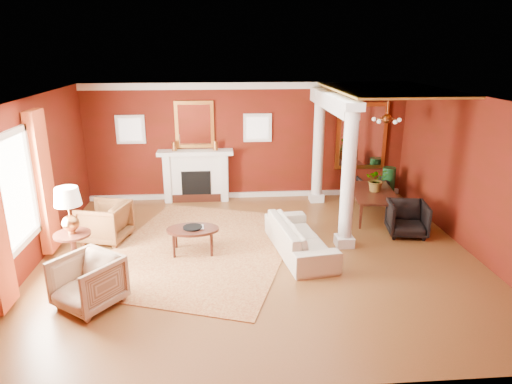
{
  "coord_description": "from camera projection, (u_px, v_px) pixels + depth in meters",
  "views": [
    {
      "loc": [
        -0.66,
        -7.74,
        3.77
      ],
      "look_at": [
        -0.03,
        0.31,
        1.15
      ],
      "focal_mm": 32.0,
      "sensor_mm": 36.0,
      "label": 1
    }
  ],
  "objects": [
    {
      "name": "ground",
      "position": [
        259.0,
        255.0,
        8.55
      ],
      "size": [
        8.0,
        8.0,
        0.0
      ],
      "primitive_type": "plane",
      "color": "brown",
      "rests_on": "ground"
    },
    {
      "name": "room_shell",
      "position": [
        259.0,
        150.0,
        7.93
      ],
      "size": [
        8.04,
        7.04,
        2.92
      ],
      "color": "#5E130D",
      "rests_on": "ground"
    },
    {
      "name": "fireplace",
      "position": [
        196.0,
        175.0,
        11.4
      ],
      "size": [
        1.85,
        0.42,
        1.29
      ],
      "color": "white",
      "rests_on": "ground"
    },
    {
      "name": "overmantel_mirror",
      "position": [
        194.0,
        125.0,
        11.14
      ],
      "size": [
        0.95,
        0.07,
        1.15
      ],
      "color": "gold",
      "rests_on": "fireplace"
    },
    {
      "name": "flank_window_left",
      "position": [
        130.0,
        129.0,
        11.07
      ],
      "size": [
        0.7,
        0.07,
        0.7
      ],
      "color": "white",
      "rests_on": "room_shell"
    },
    {
      "name": "flank_window_right",
      "position": [
        258.0,
        128.0,
        11.3
      ],
      "size": [
        0.7,
        0.07,
        0.7
      ],
      "color": "white",
      "rests_on": "room_shell"
    },
    {
      "name": "left_window",
      "position": [
        19.0,
        199.0,
        7.25
      ],
      "size": [
        0.21,
        2.55,
        2.6
      ],
      "color": "white",
      "rests_on": "room_shell"
    },
    {
      "name": "column_front",
      "position": [
        348.0,
        176.0,
        8.52
      ],
      "size": [
        0.36,
        0.36,
        2.8
      ],
      "color": "white",
      "rests_on": "ground"
    },
    {
      "name": "column_back",
      "position": [
        318.0,
        146.0,
        11.08
      ],
      "size": [
        0.36,
        0.36,
        2.8
      ],
      "color": "white",
      "rests_on": "ground"
    },
    {
      "name": "header_beam",
      "position": [
        332.0,
        101.0,
        9.67
      ],
      "size": [
        0.3,
        3.2,
        0.32
      ],
      "primitive_type": "cube",
      "color": "white",
      "rests_on": "column_front"
    },
    {
      "name": "amber_ceiling",
      "position": [
        388.0,
        90.0,
        9.53
      ],
      "size": [
        2.3,
        3.4,
        0.04
      ],
      "primitive_type": "cube",
      "color": "gold",
      "rests_on": "room_shell"
    },
    {
      "name": "dining_mirror",
      "position": [
        362.0,
        136.0,
        11.56
      ],
      "size": [
        1.3,
        0.07,
        1.7
      ],
      "color": "gold",
      "rests_on": "room_shell"
    },
    {
      "name": "chandelier",
      "position": [
        387.0,
        119.0,
        9.78
      ],
      "size": [
        0.6,
        0.62,
        0.75
      ],
      "color": "#AD6E36",
      "rests_on": "room_shell"
    },
    {
      "name": "crown_trim",
      "position": [
        247.0,
        86.0,
        10.96
      ],
      "size": [
        8.0,
        0.08,
        0.16
      ],
      "primitive_type": "cube",
      "color": "white",
      "rests_on": "room_shell"
    },
    {
      "name": "base_trim",
      "position": [
        248.0,
        195.0,
        11.81
      ],
      "size": [
        8.0,
        0.08,
        0.12
      ],
      "primitive_type": "cube",
      "color": "white",
      "rests_on": "ground"
    },
    {
      "name": "rug",
      "position": [
        201.0,
        248.0,
        8.83
      ],
      "size": [
        4.47,
        5.14,
        0.02
      ],
      "primitive_type": "cube",
      "rotation": [
        0.0,
        0.0,
        -0.33
      ],
      "color": "maroon",
      "rests_on": "ground"
    },
    {
      "name": "sofa",
      "position": [
        300.0,
        232.0,
        8.55
      ],
      "size": [
        0.93,
        2.19,
        0.83
      ],
      "primitive_type": "imported",
      "rotation": [
        0.0,
        0.0,
        1.72
      ],
      "color": "beige",
      "rests_on": "ground"
    },
    {
      "name": "armchair_leopard",
      "position": [
        105.0,
        220.0,
        9.07
      ],
      "size": [
        0.99,
        1.02,
        0.87
      ],
      "primitive_type": "imported",
      "rotation": [
        0.0,
        0.0,
        -1.83
      ],
      "color": "black",
      "rests_on": "ground"
    },
    {
      "name": "armchair_stripe",
      "position": [
        88.0,
        280.0,
        6.79
      ],
      "size": [
        1.15,
        1.13,
        0.87
      ],
      "primitive_type": "imported",
      "rotation": [
        0.0,
        0.0,
        -0.65
      ],
      "color": "tan",
      "rests_on": "ground"
    },
    {
      "name": "coffee_table",
      "position": [
        193.0,
        231.0,
        8.53
      ],
      "size": [
        0.98,
        0.98,
        0.5
      ],
      "rotation": [
        0.0,
        0.0,
        0.1
      ],
      "color": "#32160E",
      "rests_on": "ground"
    },
    {
      "name": "coffee_book",
      "position": [
        194.0,
        222.0,
        8.5
      ],
      "size": [
        0.17,
        0.03,
        0.23
      ],
      "primitive_type": "imported",
      "rotation": [
        0.0,
        0.0,
        0.07
      ],
      "color": "#32160E",
      "rests_on": "coffee_table"
    },
    {
      "name": "side_table",
      "position": [
        70.0,
        216.0,
        7.64
      ],
      "size": [
        0.61,
        0.61,
        1.53
      ],
      "rotation": [
        0.0,
        0.0,
        0.32
      ],
      "color": "#32160E",
      "rests_on": "ground"
    },
    {
      "name": "dining_table",
      "position": [
        374.0,
        197.0,
        10.35
      ],
      "size": [
        0.8,
        1.77,
        0.95
      ],
      "primitive_type": "imported",
      "rotation": [
        0.0,
        0.0,
        1.45
      ],
      "color": "#32160E",
      "rests_on": "ground"
    },
    {
      "name": "dining_chair_near",
      "position": [
        407.0,
        217.0,
        9.36
      ],
      "size": [
        0.86,
        0.82,
        0.78
      ],
      "primitive_type": "imported",
      "rotation": [
        0.0,
        0.0,
        -0.17
      ],
      "color": "black",
      "rests_on": "ground"
    },
    {
      "name": "dining_chair_far",
      "position": [
        372.0,
        188.0,
        11.44
      ],
      "size": [
        0.66,
        0.62,
        0.65
      ],
      "primitive_type": "imported",
      "rotation": [
        0.0,
        0.0,
        3.19
      ],
      "color": "black",
      "rests_on": "ground"
    },
    {
      "name": "green_urn",
      "position": [
        388.0,
        187.0,
        11.47
      ],
      "size": [
        0.36,
        0.36,
        0.87
      ],
      "color": "#123A18",
      "rests_on": "ground"
    },
    {
      "name": "potted_plant",
      "position": [
        378.0,
        167.0,
        10.15
      ],
      "size": [
        0.62,
        0.66,
        0.43
      ],
      "primitive_type": "imported",
      "rotation": [
        0.0,
        0.0,
        -0.27
      ],
      "color": "#26591E",
      "rests_on": "dining_table"
    }
  ]
}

